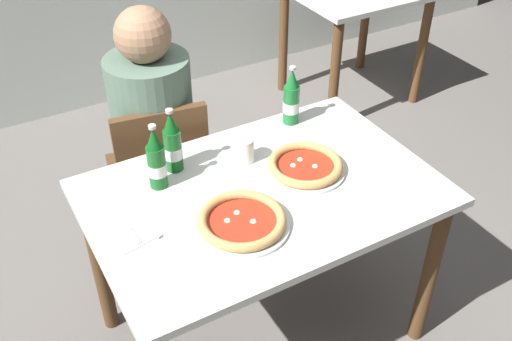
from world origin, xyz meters
The scene contains 12 objects.
ground_plane centered at (0.00, 0.00, 0.00)m, with size 8.00×8.00×0.00m, color slate.
dining_table_main centered at (0.00, 0.00, 0.64)m, with size 1.20×0.80×0.75m.
chair_behind_table centered at (-0.16, 0.61, 0.48)m, with size 0.45×0.45×0.85m.
diner_seated centered at (-0.15, 0.66, 0.58)m, with size 0.34×0.34×1.21m.
dining_table_background centered at (1.50, 1.43, 0.59)m, with size 0.80×0.70×0.75m.
pizza_margherita_near centered at (-0.15, -0.13, 0.77)m, with size 0.31×0.31×0.04m.
pizza_marinara_far centered at (0.19, 0.02, 0.77)m, with size 0.29×0.29×0.04m.
beer_bottle_left centered at (-0.30, 0.20, 0.85)m, with size 0.07×0.07×0.25m.
beer_bottle_center centered at (0.32, 0.33, 0.85)m, with size 0.07×0.07×0.25m.
beer_bottle_right centered at (-0.22, 0.27, 0.85)m, with size 0.07×0.07×0.25m.
napkin_with_cutlery centered at (-0.45, 0.04, 0.75)m, with size 0.21×0.21×0.01m.
paper_cup centered at (0.03, 0.18, 0.80)m, with size 0.07×0.07×0.10m, color white.
Camera 1 is at (-0.81, -1.38, 2.03)m, focal length 41.60 mm.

